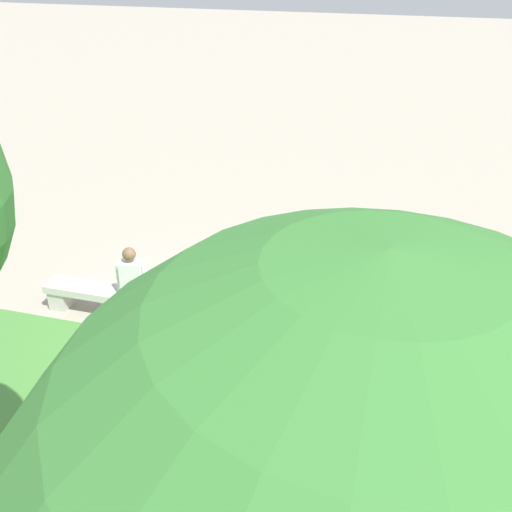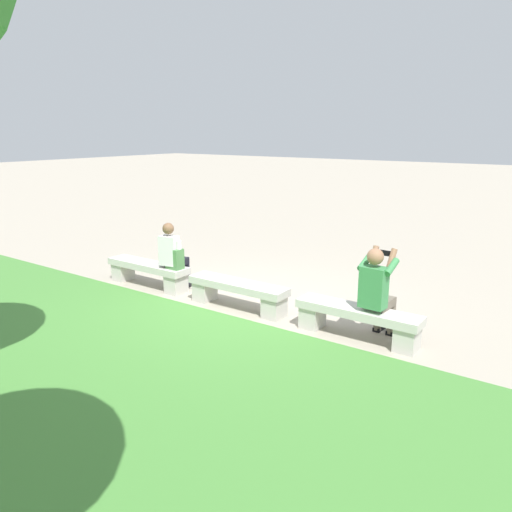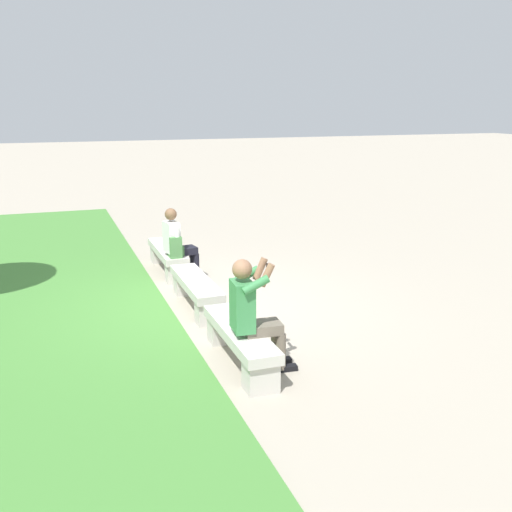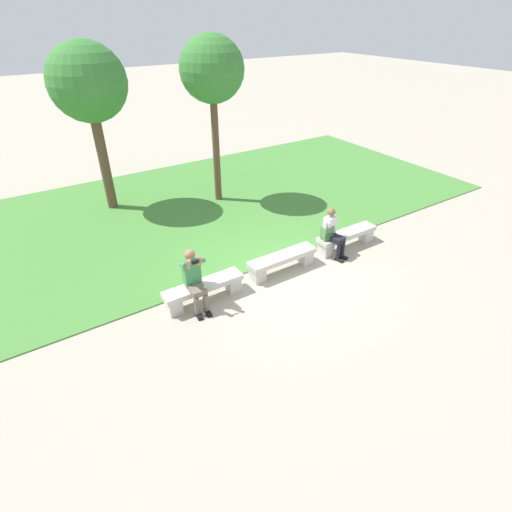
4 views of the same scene
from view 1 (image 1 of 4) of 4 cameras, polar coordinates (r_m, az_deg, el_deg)
ground_plane at (r=9.05m, az=-2.76°, el=-7.37°), size 80.00×80.00×0.00m
bench_main at (r=8.56m, az=10.63°, el=-7.84°), size 1.76×0.40×0.45m
bench_near at (r=8.88m, az=-2.80°, el=-5.83°), size 1.76×0.40×0.45m
bench_mid at (r=9.65m, az=-14.61°, el=-3.78°), size 1.76×0.40×0.45m
person_photographer at (r=8.37m, az=12.49°, el=-5.30°), size 0.49×0.74×1.32m
person_distant at (r=9.24m, az=-11.52°, el=-2.17°), size 0.47×0.71×1.26m
backpack at (r=9.17m, az=-11.02°, el=-2.74°), size 0.28×0.24×0.43m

